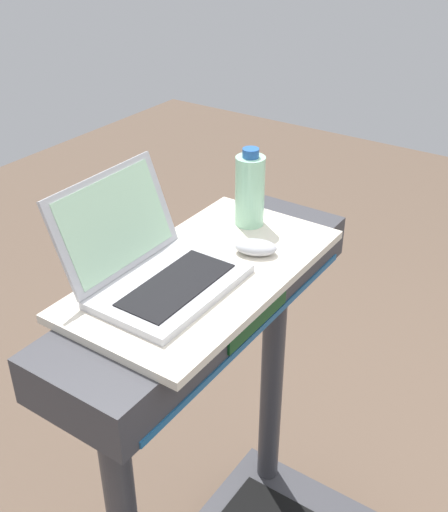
{
  "coord_description": "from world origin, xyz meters",
  "views": [
    {
      "loc": [
        -0.99,
        -0.02,
        1.91
      ],
      "look_at": [
        0.0,
        0.65,
        1.2
      ],
      "focal_mm": 44.34,
      "sensor_mm": 36.0,
      "label": 1
    }
  ],
  "objects": [
    {
      "name": "computer_mouse",
      "position": [
        0.12,
        0.64,
        1.17
      ],
      "size": [
        0.1,
        0.12,
        0.03
      ],
      "primitive_type": "ellipsoid",
      "rotation": [
        0.0,
        0.0,
        0.42
      ],
      "color": "#B2B2B7",
      "rests_on": "desk_board"
    },
    {
      "name": "water_bottle",
      "position": [
        0.24,
        0.74,
        1.24
      ],
      "size": [
        0.07,
        0.07,
        0.2
      ],
      "color": "#9EDBB2",
      "rests_on": "desk_board"
    },
    {
      "name": "desk_board",
      "position": [
        0.0,
        0.7,
        1.14
      ],
      "size": [
        0.68,
        0.36,
        0.02
      ],
      "primitive_type": "cube",
      "color": "beige",
      "rests_on": "treadmill_base"
    },
    {
      "name": "laptop",
      "position": [
        -0.11,
        0.76,
        1.2
      ],
      "size": [
        0.33,
        0.3,
        0.22
      ],
      "rotation": [
        0.0,
        0.0,
        -0.08
      ],
      "color": "#B7B7BC",
      "rests_on": "desk_board"
    }
  ]
}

